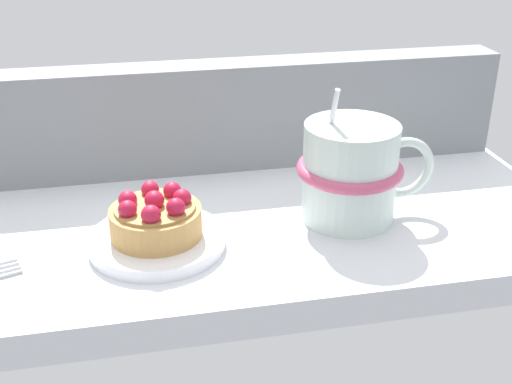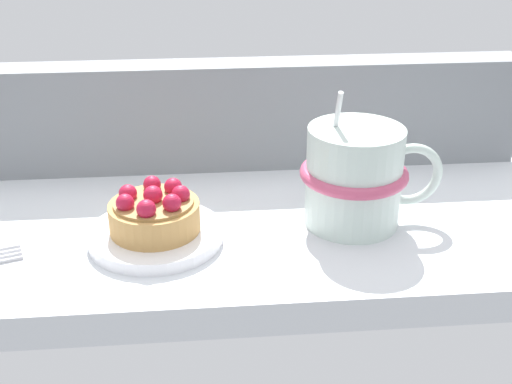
% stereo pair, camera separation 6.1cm
% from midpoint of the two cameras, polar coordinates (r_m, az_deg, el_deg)
% --- Properties ---
extents(ground_plane, '(0.69, 0.30, 0.03)m').
position_cam_midpoint_polar(ground_plane, '(0.66, 0.19, -3.31)').
color(ground_plane, silver).
extents(window_rail_back, '(0.68, 0.05, 0.12)m').
position_cam_midpoint_polar(window_rail_back, '(0.75, -0.74, 6.59)').
color(window_rail_back, gray).
rests_on(window_rail_back, ground_plane).
extents(dessert_plate, '(0.12, 0.12, 0.01)m').
position_cam_midpoint_polar(dessert_plate, '(0.61, -5.81, -3.83)').
color(dessert_plate, white).
rests_on(dessert_plate, ground_plane).
extents(raspberry_tart, '(0.08, 0.08, 0.04)m').
position_cam_midpoint_polar(raspberry_tart, '(0.60, -5.90, -1.84)').
color(raspberry_tart, tan).
rests_on(raspberry_tart, dessert_plate).
extents(coffee_mug, '(0.14, 0.10, 0.13)m').
position_cam_midpoint_polar(coffee_mug, '(0.63, 11.34, 1.29)').
color(coffee_mug, silver).
rests_on(coffee_mug, ground_plane).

